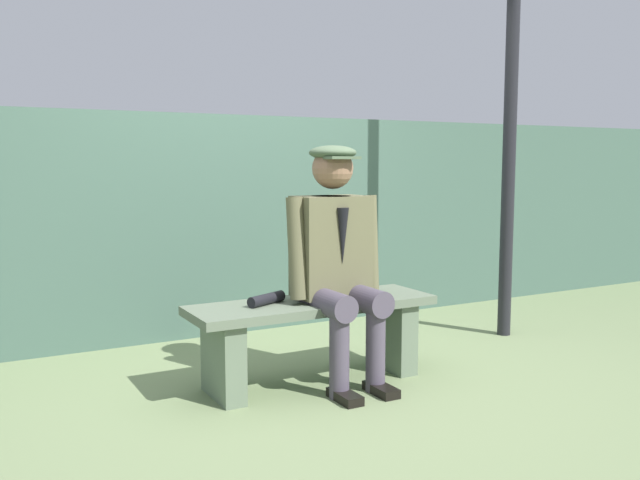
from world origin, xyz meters
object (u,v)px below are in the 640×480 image
at_px(rolled_magazine, 267,299).
at_px(seated_man, 336,253).
at_px(bench, 313,328).
at_px(lamp_post, 512,63).

bearing_deg(rolled_magazine, seated_man, 166.51).
bearing_deg(rolled_magazine, bench, 173.83).
distance_m(bench, seated_man, 0.46).
distance_m(seated_man, lamp_post, 2.09).
distance_m(seated_man, rolled_magazine, 0.48).
xyz_separation_m(bench, seated_man, (-0.12, 0.07, 0.44)).
bearing_deg(rolled_magazine, lamp_post, -172.58).
relative_size(seated_man, rolled_magazine, 5.29).
xyz_separation_m(bench, rolled_magazine, (0.28, -0.03, 0.19)).
bearing_deg(bench, seated_man, 151.24).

